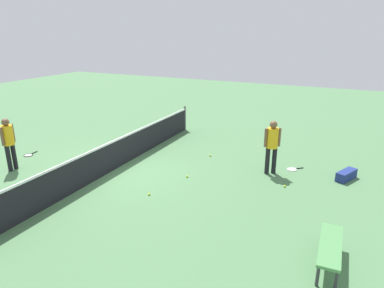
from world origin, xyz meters
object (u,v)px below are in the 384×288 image
at_px(player_far_side, 8,140).
at_px(equipment_bag, 347,175).
at_px(tennis_racket_near_player, 293,169).
at_px(tennis_racket_far_player, 29,155).
at_px(tennis_ball_baseline, 149,194).
at_px(tennis_ball_midcourt, 210,155).
at_px(tennis_ball_near_player, 285,186).
at_px(courtside_bench, 330,247).
at_px(player_near_side, 272,143).
at_px(tennis_ball_by_net, 187,176).

xyz_separation_m(player_far_side, equipment_bag, (3.78, -9.74, -0.87)).
bearing_deg(tennis_racket_near_player, tennis_racket_far_player, 106.97).
height_order(tennis_ball_baseline, equipment_bag, equipment_bag).
xyz_separation_m(tennis_racket_far_player, tennis_ball_midcourt, (2.68, -5.92, 0.02)).
xyz_separation_m(tennis_ball_near_player, equipment_bag, (1.37, -1.58, 0.11)).
distance_m(tennis_racket_far_player, courtside_bench, 10.43).
relative_size(tennis_racket_near_player, courtside_bench, 0.36).
relative_size(tennis_ball_near_player, equipment_bag, 0.08).
bearing_deg(tennis_racket_far_player, tennis_ball_baseline, -98.52).
height_order(tennis_ball_midcourt, courtside_bench, courtside_bench).
relative_size(tennis_ball_baseline, courtside_bench, 0.04).
bearing_deg(player_near_side, player_far_side, 113.21).
relative_size(tennis_racket_far_player, tennis_ball_by_net, 9.02).
xyz_separation_m(player_far_side, tennis_ball_near_player, (2.41, -8.16, -0.98)).
xyz_separation_m(player_far_side, tennis_ball_midcourt, (3.84, -5.27, -0.98)).
bearing_deg(tennis_ball_by_net, tennis_ball_baseline, 164.44).
xyz_separation_m(tennis_ball_by_net, equipment_bag, (1.94, -4.41, 0.11)).
bearing_deg(player_far_side, equipment_bag, -68.80).
height_order(tennis_ball_near_player, tennis_ball_by_net, same).
distance_m(tennis_ball_near_player, tennis_ball_midcourt, 3.23).
height_order(tennis_racket_near_player, tennis_ball_near_player, tennis_ball_near_player).
height_order(player_near_side, player_far_side, same).
height_order(tennis_racket_near_player, tennis_racket_far_player, same).
distance_m(tennis_racket_far_player, equipment_bag, 10.72).
bearing_deg(equipment_bag, tennis_ball_near_player, 130.90).
bearing_deg(courtside_bench, equipment_bag, -1.92).
distance_m(tennis_racket_far_player, tennis_ball_by_net, 6.03).
distance_m(tennis_ball_near_player, courtside_bench, 3.47).
height_order(courtside_bench, equipment_bag, courtside_bench).
relative_size(tennis_racket_far_player, tennis_ball_baseline, 9.02).
distance_m(player_far_side, tennis_ball_midcourt, 6.59).
bearing_deg(tennis_ball_by_net, player_far_side, 108.98).
bearing_deg(player_near_side, tennis_ball_near_player, -143.16).
xyz_separation_m(tennis_racket_near_player, tennis_ball_baseline, (-3.52, 3.23, 0.02)).
xyz_separation_m(tennis_racket_near_player, tennis_ball_by_net, (-2.01, 2.81, 0.02)).
relative_size(player_far_side, tennis_racket_far_player, 2.85).
bearing_deg(tennis_ball_near_player, courtside_bench, -155.56).
relative_size(tennis_ball_midcourt, courtside_bench, 0.04).
distance_m(tennis_racket_near_player, tennis_ball_baseline, 4.77).
distance_m(player_near_side, tennis_ball_near_player, 1.42).
bearing_deg(tennis_ball_midcourt, tennis_ball_baseline, 174.22).
bearing_deg(tennis_ball_near_player, tennis_ball_midcourt, 63.67).
relative_size(tennis_racket_far_player, tennis_ball_near_player, 9.02).
height_order(player_near_side, equipment_bag, player_near_side).
relative_size(player_near_side, equipment_bag, 2.02).
height_order(tennis_racket_far_player, tennis_ball_midcourt, tennis_ball_midcourt).
height_order(tennis_ball_baseline, courtside_bench, courtside_bench).
height_order(player_near_side, tennis_racket_far_player, player_near_side).
distance_m(tennis_ball_baseline, courtside_bench, 4.81).
bearing_deg(tennis_racket_far_player, tennis_ball_by_net, -83.58).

